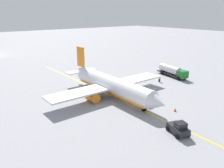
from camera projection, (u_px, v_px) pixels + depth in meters
The scene contains 7 objects.
ground_plane at pixel (112, 97), 50.42m from camera, with size 400.00×400.00×0.00m, color #939399.
airplane at pixel (111, 85), 49.96m from camera, with size 31.14×29.68×9.70m.
fuel_tanker at pixel (172, 71), 65.77m from camera, with size 11.03×4.31×3.15m.
pushback_tug at pixel (179, 128), 34.66m from camera, with size 4.05×3.25×2.20m.
refueling_worker at pixel (159, 79), 60.90m from camera, with size 0.55×0.62×1.71m.
safety_cone_nose at pixel (175, 110), 42.86m from camera, with size 0.59×0.59×0.65m, color #F2590F.
taxi_line_marking at pixel (112, 97), 50.41m from camera, with size 73.97×0.30×0.01m, color yellow.
Camera 1 is at (37.26, -28.81, 18.21)m, focal length 35.76 mm.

